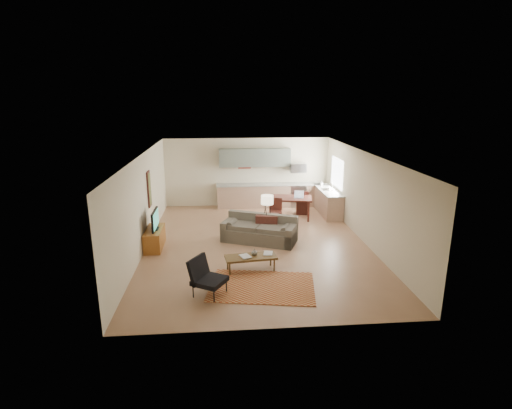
{
  "coord_description": "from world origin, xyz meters",
  "views": [
    {
      "loc": [
        -0.98,
        -11.17,
        4.29
      ],
      "look_at": [
        0.0,
        0.3,
        1.15
      ],
      "focal_mm": 28.0,
      "sensor_mm": 36.0,
      "label": 1
    }
  ],
  "objects": [
    {
      "name": "triptych",
      "position": [
        -0.1,
        4.47,
        1.75
      ],
      "size": [
        1.7,
        0.04,
        0.5
      ],
      "primitive_type": null,
      "color": "beige",
      "rests_on": "room"
    },
    {
      "name": "kitchen_range",
      "position": [
        2.0,
        4.18,
        0.45
      ],
      "size": [
        0.62,
        0.62,
        0.9
      ],
      "primitive_type": "cube",
      "color": "#A5A8AD",
      "rests_on": "ground"
    },
    {
      "name": "coffee_table",
      "position": [
        -0.32,
        -1.84,
        0.2
      ],
      "size": [
        1.35,
        0.67,
        0.39
      ],
      "primitive_type": null,
      "rotation": [
        0.0,
        0.0,
        0.13
      ],
      "color": "#4A3417",
      "rests_on": "floor"
    },
    {
      "name": "laptop",
      "position": [
        1.7,
        2.38,
        0.91
      ],
      "size": [
        0.39,
        0.33,
        0.25
      ],
      "primitive_type": null,
      "rotation": [
        0.0,
        0.0,
        -0.28
      ],
      "color": "#A5A8AD",
      "rests_on": "dining_table"
    },
    {
      "name": "tv_credenza",
      "position": [
        -3.0,
        -0.02,
        0.28
      ],
      "size": [
        0.47,
        1.23,
        0.57
      ],
      "primitive_type": null,
      "color": "brown",
      "rests_on": "floor"
    },
    {
      "name": "book_a",
      "position": [
        -0.57,
        -1.92,
        0.4
      ],
      "size": [
        0.45,
        0.47,
        0.03
      ],
      "primitive_type": "imported",
      "rotation": [
        0.0,
        0.0,
        0.38
      ],
      "color": "maroon",
      "rests_on": "coffee_table"
    },
    {
      "name": "console_table",
      "position": [
        0.36,
        0.47,
        0.39
      ],
      "size": [
        0.74,
        0.57,
        0.78
      ],
      "primitive_type": null,
      "rotation": [
        0.0,
        0.0,
        -0.2
      ],
      "color": "#3E1A14",
      "rests_on": "floor"
    },
    {
      "name": "window_right",
      "position": [
        3.23,
        3.0,
        1.55
      ],
      "size": [
        0.02,
        1.4,
        1.05
      ],
      "primitive_type": "cube",
      "color": "white",
      "rests_on": "room"
    },
    {
      "name": "tv",
      "position": [
        -2.95,
        -0.02,
        0.85
      ],
      "size": [
        0.09,
        0.94,
        0.57
      ],
      "primitive_type": null,
      "color": "black",
      "rests_on": "tv_credenza"
    },
    {
      "name": "wall_art_left",
      "position": [
        -3.21,
        0.9,
        1.55
      ],
      "size": [
        0.06,
        0.42,
        1.1
      ],
      "primitive_type": null,
      "color": "olive",
      "rests_on": "room"
    },
    {
      "name": "soap_bottle",
      "position": [
        2.83,
        3.63,
        1.02
      ],
      "size": [
        0.12,
        0.12,
        0.19
      ],
      "primitive_type": "imported",
      "rotation": [
        0.0,
        0.0,
        0.19
      ],
      "color": "beige",
      "rests_on": "kitchen_counter_right"
    },
    {
      "name": "vase",
      "position": [
        -0.22,
        -1.77,
        0.47
      ],
      "size": [
        0.19,
        0.19,
        0.16
      ],
      "primitive_type": "imported",
      "rotation": [
        0.0,
        0.0,
        -0.11
      ],
      "color": "black",
      "rests_on": "coffee_table"
    },
    {
      "name": "room",
      "position": [
        0.0,
        0.0,
        1.35
      ],
      "size": [
        9.0,
        9.0,
        9.0
      ],
      "color": "#966A4C",
      "rests_on": "ground"
    },
    {
      "name": "kitchen_counter_right",
      "position": [
        2.93,
        3.0,
        0.46
      ],
      "size": [
        0.64,
        2.26,
        0.92
      ],
      "primitive_type": null,
      "color": "#A48067",
      "rests_on": "ground"
    },
    {
      "name": "book_b",
      "position": [
        0.03,
        -1.69,
        0.4
      ],
      "size": [
        0.34,
        0.39,
        0.02
      ],
      "primitive_type": "imported",
      "rotation": [
        0.0,
        0.0,
        -0.2
      ],
      "color": "navy",
      "rests_on": "coffee_table"
    },
    {
      "name": "dining_chair_far",
      "position": [
        1.98,
        3.06,
        0.46
      ],
      "size": [
        0.5,
        0.52,
        0.92
      ],
      "primitive_type": null,
      "rotation": [
        0.0,
        0.0,
        2.98
      ],
      "color": "#3E1A14",
      "rests_on": "floor"
    },
    {
      "name": "kitchen_counter_back",
      "position": [
        0.9,
        4.18,
        0.46
      ],
      "size": [
        4.26,
        0.64,
        0.92
      ],
      "primitive_type": null,
      "color": "#A48067",
      "rests_on": "ground"
    },
    {
      "name": "kitchen_microwave",
      "position": [
        2.0,
        4.2,
        1.55
      ],
      "size": [
        0.62,
        0.4,
        0.35
      ],
      "primitive_type": "cube",
      "color": "#A5A8AD",
      "rests_on": "room"
    },
    {
      "name": "sofa",
      "position": [
        0.09,
        0.22,
        0.4
      ],
      "size": [
        2.51,
        1.82,
        0.8
      ],
      "primitive_type": null,
      "rotation": [
        0.0,
        0.0,
        -0.4
      ],
      "color": "#554F43",
      "rests_on": "floor"
    },
    {
      "name": "rug",
      "position": [
        -0.12,
        -2.77,
        0.01
      ],
      "size": [
        2.65,
        2.04,
        0.02
      ],
      "primitive_type": "cube",
      "rotation": [
        0.0,
        0.0,
        -0.17
      ],
      "color": "#9A3116",
      "rests_on": "floor"
    },
    {
      "name": "dining_table",
      "position": [
        1.39,
        2.48,
        0.39
      ],
      "size": [
        1.7,
        1.17,
        0.79
      ],
      "primitive_type": null,
      "rotation": [
        0.0,
        0.0,
        -0.19
      ],
      "color": "#3E1A14",
      "rests_on": "floor"
    },
    {
      "name": "dining_chair_near",
      "position": [
        0.81,
        1.9,
        0.45
      ],
      "size": [
        0.52,
        0.53,
        0.89
      ],
      "primitive_type": null,
      "rotation": [
        0.0,
        0.0,
        -0.23
      ],
      "color": "#3E1A14",
      "rests_on": "floor"
    },
    {
      "name": "table_lamp",
      "position": [
        0.36,
        0.47,
        1.09
      ],
      "size": [
        0.4,
        0.4,
        0.62
      ],
      "primitive_type": null,
      "rotation": [
        0.0,
        0.0,
        -0.07
      ],
      "color": "beige",
      "rests_on": "console_table"
    },
    {
      "name": "upper_cabinets",
      "position": [
        0.3,
        4.33,
        1.95
      ],
      "size": [
        2.8,
        0.34,
        0.7
      ],
      "primitive_type": "cube",
      "color": "slate",
      "rests_on": "room"
    },
    {
      "name": "armchair",
      "position": [
        -1.32,
        -3.05,
        0.43
      ],
      "size": [
        1.02,
        1.02,
        0.85
      ],
      "primitive_type": null,
      "rotation": [
        0.0,
        0.0,
        1.04
      ],
      "color": "black",
      "rests_on": "floor"
    }
  ]
}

